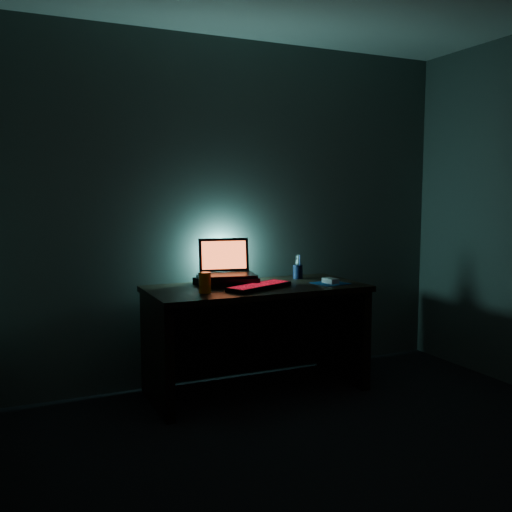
{
  "coord_description": "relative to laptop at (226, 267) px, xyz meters",
  "views": [
    {
      "loc": [
        -1.61,
        -1.92,
        1.38
      ],
      "look_at": [
        -0.02,
        1.57,
        0.96
      ],
      "focal_mm": 40.0,
      "sensor_mm": 36.0,
      "label": 1
    }
  ],
  "objects": [
    {
      "name": "riser",
      "position": [
        -0.01,
        -0.05,
        -0.09
      ],
      "size": [
        0.45,
        0.37,
        0.06
      ],
      "primitive_type": "cube",
      "rotation": [
        0.0,
        0.0,
        -0.19
      ],
      "color": "black",
      "rests_on": "desk"
    },
    {
      "name": "desk",
      "position": [
        0.16,
        -0.12,
        -0.38
      ],
      "size": [
        1.5,
        0.7,
        0.75
      ],
      "color": "black",
      "rests_on": "ground"
    },
    {
      "name": "juice_glass",
      "position": [
        -0.26,
        -0.29,
        -0.05
      ],
      "size": [
        0.1,
        0.1,
        0.13
      ],
      "primitive_type": "cylinder",
      "rotation": [
        0.0,
        0.0,
        0.28
      ],
      "color": "orange",
      "rests_on": "desk"
    },
    {
      "name": "pen_cup",
      "position": [
        0.58,
        0.01,
        -0.07
      ],
      "size": [
        0.09,
        0.09,
        0.1
      ],
      "primitive_type": "cylinder",
      "rotation": [
        0.0,
        0.0,
        -0.26
      ],
      "color": "black",
      "rests_on": "desk"
    },
    {
      "name": "mousepad",
      "position": [
        0.68,
        -0.3,
        -0.12
      ],
      "size": [
        0.25,
        0.23,
        0.0
      ],
      "primitive_type": "cube",
      "rotation": [
        0.0,
        0.0,
        0.14
      ],
      "color": "navy",
      "rests_on": "desk"
    },
    {
      "name": "mouse",
      "position": [
        0.68,
        -0.3,
        -0.1
      ],
      "size": [
        0.08,
        0.12,
        0.03
      ],
      "primitive_type": "cube",
      "rotation": [
        0.0,
        0.0,
        0.14
      ],
      "color": "gray",
      "rests_on": "mousepad"
    },
    {
      "name": "router",
      "position": [
        -0.14,
        0.03,
        -0.1
      ],
      "size": [
        0.18,
        0.15,
        0.05
      ],
      "rotation": [
        0.0,
        0.0,
        0.25
      ],
      "color": "black",
      "rests_on": "desk"
    },
    {
      "name": "laptop",
      "position": [
        0.0,
        0.0,
        0.0
      ],
      "size": [
        0.42,
        0.35,
        0.26
      ],
      "rotation": [
        0.0,
        0.0,
        -0.19
      ],
      "color": "black",
      "rests_on": "riser"
    },
    {
      "name": "room",
      "position": [
        0.16,
        -1.79,
        0.38
      ],
      "size": [
        3.5,
        4.0,
        2.5
      ],
      "color": "black",
      "rests_on": "ground"
    },
    {
      "name": "keyboard",
      "position": [
        0.13,
        -0.28,
        -0.11
      ],
      "size": [
        0.52,
        0.35,
        0.03
      ],
      "rotation": [
        0.0,
        0.0,
        0.43
      ],
      "color": "black",
      "rests_on": "desk"
    }
  ]
}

